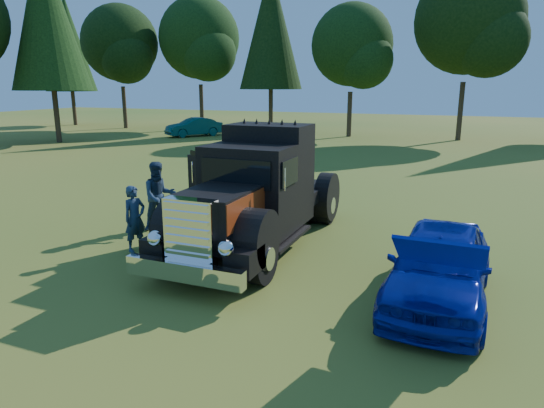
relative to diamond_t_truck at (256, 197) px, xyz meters
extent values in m
plane|color=#2F591A|center=(-0.05, -2.62, -1.28)|extent=(120.00, 120.00, 0.00)
cylinder|color=#2D2116|center=(-32.05, 27.38, 0.88)|extent=(0.36, 0.36, 4.32)
cone|color=black|center=(-32.05, 27.38, 6.52)|extent=(4.80, 4.80, 9.00)
cylinder|color=#2D2116|center=(-25.05, 26.38, 0.61)|extent=(0.36, 0.36, 3.78)
sphere|color=black|center=(-25.05, 26.38, 6.28)|extent=(6.72, 6.72, 6.72)
sphere|color=black|center=(-23.79, 25.54, 5.02)|extent=(4.62, 4.62, 4.62)
cylinder|color=#2D2116|center=(-18.05, 28.38, 0.70)|extent=(0.36, 0.36, 3.96)
sphere|color=black|center=(-18.05, 28.38, 6.64)|extent=(7.04, 7.04, 7.04)
sphere|color=black|center=(-16.73, 27.50, 5.32)|extent=(4.84, 4.84, 4.84)
cylinder|color=#2D2116|center=(-11.05, 27.88, 1.06)|extent=(0.36, 0.36, 4.68)
cone|color=black|center=(-11.05, 27.88, 7.17)|extent=(5.20, 5.20, 9.75)
cylinder|color=#2D2116|center=(-4.05, 26.88, 0.43)|extent=(0.36, 0.36, 3.42)
sphere|color=black|center=(-4.05, 26.88, 5.56)|extent=(6.08, 6.08, 6.08)
sphere|color=black|center=(-2.91, 26.12, 4.42)|extent=(4.18, 4.18, 4.18)
cylinder|color=#2D2116|center=(3.95, 27.38, 0.79)|extent=(0.36, 0.36, 4.14)
sphere|color=black|center=(3.95, 27.38, 7.00)|extent=(7.36, 7.36, 7.36)
sphere|color=black|center=(5.33, 26.46, 5.62)|extent=(5.06, 5.06, 5.06)
cylinder|color=#2D2116|center=(-22.05, 15.38, 1.06)|extent=(0.36, 0.36, 4.68)
cone|color=black|center=(-22.05, 15.38, 7.17)|extent=(5.20, 5.20, 9.75)
cylinder|color=black|center=(-1.04, -2.08, -0.73)|extent=(0.32, 1.10, 1.10)
cylinder|color=black|center=(1.06, -2.08, -0.73)|extent=(0.32, 1.10, 1.10)
cylinder|color=black|center=(-1.04, 2.72, -0.73)|extent=(0.32, 1.10, 1.10)
cylinder|color=black|center=(1.06, 2.72, -0.73)|extent=(0.32, 1.10, 1.10)
cylinder|color=black|center=(-0.71, 2.72, -0.73)|extent=(0.32, 1.10, 1.10)
cylinder|color=black|center=(0.73, 2.72, -0.73)|extent=(0.32, 1.10, 1.10)
cube|color=black|center=(0.01, 0.52, -0.66)|extent=(1.60, 6.40, 0.28)
cube|color=white|center=(0.01, -3.33, -0.73)|extent=(2.50, 0.22, 0.36)
cube|color=white|center=(0.01, -3.03, -0.03)|extent=(1.05, 0.30, 1.30)
cube|color=black|center=(0.01, -1.98, 0.02)|extent=(1.35, 1.80, 1.10)
cube|color=maroon|center=(-0.68, -1.98, 0.22)|extent=(0.02, 1.80, 0.60)
cube|color=maroon|center=(0.70, -1.98, 0.22)|extent=(0.02, 1.80, 0.60)
cylinder|color=black|center=(-0.94, -2.08, -0.33)|extent=(0.55, 1.24, 1.24)
cylinder|color=black|center=(0.96, -2.08, -0.33)|extent=(0.55, 1.24, 1.24)
sphere|color=white|center=(-0.77, -3.10, -0.23)|extent=(0.32, 0.32, 0.32)
sphere|color=white|center=(0.79, -3.10, -0.23)|extent=(0.32, 0.32, 0.32)
cube|color=black|center=(0.01, -0.43, 0.27)|extent=(2.05, 1.30, 2.10)
cube|color=black|center=(0.01, -1.10, 0.77)|extent=(1.70, 0.05, 0.65)
cube|color=black|center=(0.01, 0.87, 0.47)|extent=(2.05, 1.30, 2.50)
cube|color=black|center=(0.01, 2.52, -0.33)|extent=(2.00, 2.00, 0.35)
cube|color=black|center=(-1.52, -0.01, 0.17)|extent=(1.02, 0.52, 1.50)
cube|color=maroon|center=(-1.54, 0.04, 0.02)|extent=(0.78, 0.38, 0.75)
imported|color=#073AA7|center=(4.46, -1.67, -0.54)|extent=(1.88, 4.37, 1.47)
cube|color=#073AA7|center=(4.52, -3.37, 0.27)|extent=(1.33, 0.97, 0.67)
imported|color=#1A233C|center=(-2.60, -1.38, -0.47)|extent=(0.54, 0.68, 1.63)
imported|color=#1A2B3E|center=(-3.10, 0.35, -0.32)|extent=(1.16, 1.19, 1.93)
imported|color=#0A373F|center=(-15.34, 22.47, -0.56)|extent=(3.75, 4.42, 1.43)
camera|label=1|loc=(4.77, -10.62, 2.71)|focal=32.00mm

